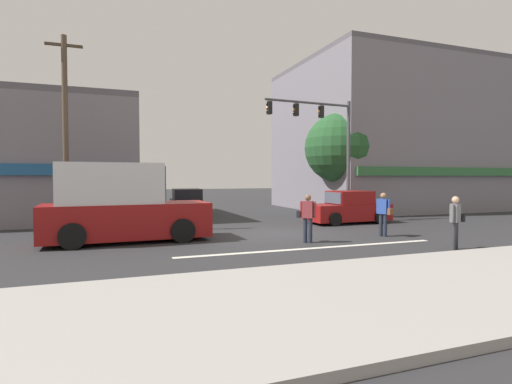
% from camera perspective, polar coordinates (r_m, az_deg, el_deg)
% --- Properties ---
extents(ground_plane, '(120.00, 120.00, 0.00)m').
position_cam_1_polar(ground_plane, '(16.10, 2.37, -5.96)').
color(ground_plane, '#2B2B2D').
extents(lane_marking_stripe, '(9.00, 0.24, 0.01)m').
position_cam_1_polar(lane_marking_stripe, '(12.98, 8.39, -7.93)').
color(lane_marking_stripe, silver).
rests_on(lane_marking_stripe, ground).
extents(sidewalk_curb, '(40.00, 5.00, 0.16)m').
position_cam_1_polar(sidewalk_curb, '(9.00, 24.21, -12.13)').
color(sidewalk_curb, '#9E9993').
rests_on(sidewalk_curb, ground).
extents(building_left_block, '(11.11, 9.18, 6.33)m').
position_cam_1_polar(building_left_block, '(24.53, -30.12, 3.95)').
color(building_left_block, slate).
rests_on(building_left_block, ground).
extents(building_right_corner, '(13.48, 11.53, 10.22)m').
position_cam_1_polar(building_right_corner, '(31.14, 18.01, 7.28)').
color(building_right_corner, slate).
rests_on(building_right_corner, ground).
extents(street_tree, '(4.14, 4.14, 6.07)m').
position_cam_1_polar(street_tree, '(24.40, 11.84, 6.16)').
color(street_tree, '#4C3823').
rests_on(street_tree, ground).
extents(utility_pole_near_left, '(1.40, 0.22, 7.97)m').
position_cam_1_polar(utility_pole_near_left, '(18.08, -25.57, 7.87)').
color(utility_pole_near_left, brown).
rests_on(utility_pole_near_left, ground).
extents(utility_pole_far_right, '(1.40, 0.22, 7.70)m').
position_cam_1_polar(utility_pole_far_right, '(26.13, 12.53, 5.90)').
color(utility_pole_far_right, brown).
rests_on(utility_pole_far_right, ground).
extents(traffic_light_mast, '(4.89, 0.47, 6.20)m').
position_cam_1_polar(traffic_light_mast, '(20.73, 10.15, 7.74)').
color(traffic_light_mast, '#47474C').
rests_on(traffic_light_mast, ground).
extents(box_truck_crossing_rightbound, '(5.66, 2.38, 2.75)m').
position_cam_1_polar(box_truck_crossing_rightbound, '(14.70, -18.67, -1.93)').
color(box_truck_crossing_rightbound, maroon).
rests_on(box_truck_crossing_rightbound, ground).
extents(sedan_parked_curbside, '(2.11, 4.21, 1.58)m').
position_cam_1_polar(sedan_parked_curbside, '(23.60, -9.84, -1.66)').
color(sedan_parked_curbside, black).
rests_on(sedan_parked_curbside, ground).
extents(sedan_crossing_leftbound, '(4.13, 1.94, 1.58)m').
position_cam_1_polar(sedan_crossing_leftbound, '(20.20, 13.04, -2.33)').
color(sedan_crossing_leftbound, maroon).
rests_on(sedan_crossing_leftbound, ground).
extents(pedestrian_foreground_with_bag, '(0.68, 0.42, 1.67)m').
position_cam_1_polar(pedestrian_foreground_with_bag, '(13.96, 26.61, -3.50)').
color(pedestrian_foreground_with_bag, '#333338').
rests_on(pedestrian_foreground_with_bag, ground).
extents(pedestrian_mid_crossing, '(0.41, 0.69, 1.67)m').
position_cam_1_polar(pedestrian_mid_crossing, '(15.98, 17.79, -2.68)').
color(pedestrian_mid_crossing, '#232838').
rests_on(pedestrian_mid_crossing, ground).
extents(pedestrian_far_side, '(0.57, 0.60, 1.67)m').
position_cam_1_polar(pedestrian_far_side, '(13.89, 7.33, -3.31)').
color(pedestrian_far_side, '#232838').
rests_on(pedestrian_far_side, ground).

